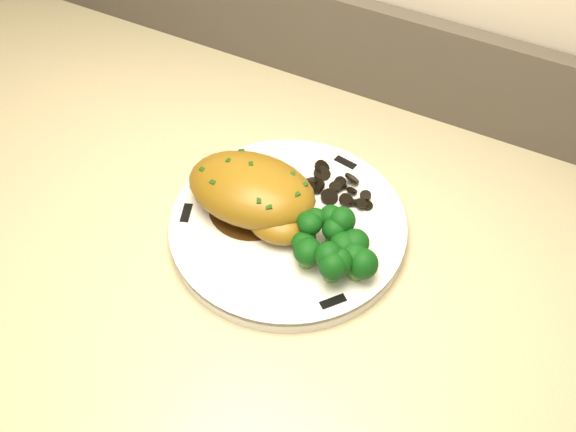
% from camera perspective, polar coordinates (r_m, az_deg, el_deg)
% --- Properties ---
extents(plate, '(0.30, 0.30, 0.02)m').
position_cam_1_polar(plate, '(0.72, -0.00, -0.92)').
color(plate, white).
rests_on(plate, counter).
extents(rim_accent_0, '(0.03, 0.01, 0.00)m').
position_cam_1_polar(rim_accent_0, '(0.78, 4.55, 4.22)').
color(rim_accent_0, black).
rests_on(rim_accent_0, plate).
extents(rim_accent_1, '(0.02, 0.03, 0.00)m').
position_cam_1_polar(rim_accent_1, '(0.73, -8.04, 0.23)').
color(rim_accent_1, black).
rests_on(rim_accent_1, plate).
extents(rim_accent_2, '(0.02, 0.02, 0.00)m').
position_cam_1_polar(rim_accent_2, '(0.66, 3.57, -6.78)').
color(rim_accent_2, black).
rests_on(rim_accent_2, plate).
extents(gravy_pool, '(0.09, 0.09, 0.00)m').
position_cam_1_polar(gravy_pool, '(0.73, -2.82, 0.74)').
color(gravy_pool, '#3F220B').
rests_on(gravy_pool, plate).
extents(chicken_breast, '(0.14, 0.10, 0.05)m').
position_cam_1_polar(chicken_breast, '(0.71, -2.66, 1.79)').
color(chicken_breast, '#976B1A').
rests_on(chicken_breast, plate).
extents(mushroom_pile, '(0.07, 0.05, 0.02)m').
position_cam_1_polar(mushroom_pile, '(0.74, 4.03, 2.13)').
color(mushroom_pile, black).
rests_on(mushroom_pile, plate).
extents(broccoli_florets, '(0.08, 0.06, 0.04)m').
position_cam_1_polar(broccoli_florets, '(0.67, 3.47, -2.30)').
color(broccoli_florets, olive).
rests_on(broccoli_florets, plate).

